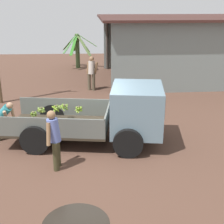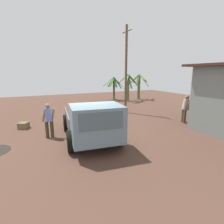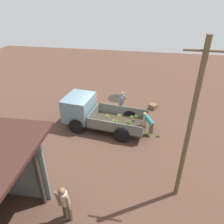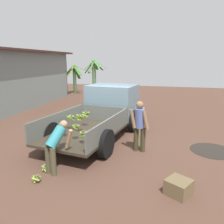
% 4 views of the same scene
% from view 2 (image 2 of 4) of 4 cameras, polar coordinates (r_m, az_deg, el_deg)
% --- Properties ---
extents(ground, '(36.00, 36.00, 0.00)m').
position_cam_2_polar(ground, '(8.62, -7.80, -8.13)').
color(ground, '#51362A').
extents(cargo_truck, '(5.06, 2.72, 1.85)m').
position_cam_2_polar(cargo_truck, '(7.30, -5.93, -3.76)').
color(cargo_truck, '#352D21').
rests_on(cargo_truck, ground).
extents(utility_pole, '(1.26, 0.17, 6.38)m').
position_cam_2_polar(utility_pole, '(13.42, 4.60, 13.63)').
color(utility_pole, brown).
rests_on(utility_pole, ground).
extents(banana_palm_0, '(2.31, 2.54, 2.87)m').
position_cam_2_polar(banana_palm_0, '(19.16, 5.21, 8.13)').
color(banana_palm_0, '#5B6F46').
rests_on(banana_palm_0, ground).
extents(banana_palm_2, '(2.21, 2.26, 2.55)m').
position_cam_2_polar(banana_palm_2, '(19.89, 0.64, 8.13)').
color(banana_palm_2, '#48633C').
rests_on(banana_palm_2, ground).
extents(banana_palm_3, '(2.30, 2.25, 2.87)m').
position_cam_2_polar(banana_palm_3, '(20.73, 8.78, 8.39)').
color(banana_palm_3, '#577135').
rests_on(banana_palm_3, ground).
extents(person_foreground_visitor, '(0.39, 0.64, 1.65)m').
position_cam_2_polar(person_foreground_visitor, '(8.77, -19.96, -2.15)').
color(person_foreground_visitor, '#3A3721').
rests_on(person_foreground_visitor, ground).
extents(person_worker_loading, '(0.69, 0.69, 1.33)m').
position_cam_2_polar(person_worker_loading, '(10.89, -10.94, 0.40)').
color(person_worker_loading, '#4C4832').
rests_on(person_worker_loading, ground).
extents(person_bystander_near_shed, '(0.62, 0.47, 1.70)m').
position_cam_2_polar(person_bystander_near_shed, '(11.68, 22.77, 1.32)').
color(person_bystander_near_shed, brown).
rests_on(person_bystander_near_shed, ground).
extents(banana_bunch_on_ground_0, '(0.23, 0.23, 0.19)m').
position_cam_2_polar(banana_bunch_on_ground_0, '(11.68, -10.60, -2.12)').
color(banana_bunch_on_ground_0, brown).
rests_on(banana_bunch_on_ground_0, ground).
extents(banana_bunch_on_ground_1, '(0.25, 0.27, 0.20)m').
position_cam_2_polar(banana_bunch_on_ground_1, '(11.20, -9.51, -2.68)').
color(banana_bunch_on_ground_1, brown).
rests_on(banana_bunch_on_ground_1, ground).
extents(wooden_crate_0, '(0.66, 0.66, 0.34)m').
position_cam_2_polar(wooden_crate_0, '(10.95, -26.91, -3.94)').
color(wooden_crate_0, brown).
rests_on(wooden_crate_0, ground).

